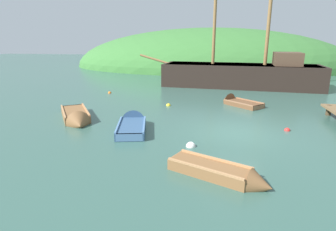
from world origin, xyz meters
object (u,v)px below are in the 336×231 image
(rowboat_center, at_px, (76,118))
(buoy_orange, at_px, (110,93))
(rowboat_outer_left, at_px, (223,175))
(buoy_white, at_px, (191,147))
(rowboat_outer_right, at_px, (132,126))
(buoy_red, at_px, (287,131))
(sailing_ship, at_px, (241,78))
(rowboat_near_dock, at_px, (237,103))
(buoy_yellow, at_px, (168,106))

(rowboat_center, distance_m, buoy_orange, 7.79)
(rowboat_outer_left, distance_m, buoy_white, 2.82)
(rowboat_outer_right, xyz_separation_m, rowboat_center, (-3.41, 0.81, 0.02))
(buoy_white, bearing_deg, rowboat_outer_left, -63.79)
(rowboat_outer_left, bearing_deg, buoy_red, 83.69)
(rowboat_center, relative_size, buoy_white, 9.72)
(sailing_ship, relative_size, rowboat_outer_right, 4.82)
(rowboat_near_dock, distance_m, buoy_white, 8.46)
(rowboat_center, xyz_separation_m, buoy_orange, (-1.07, 7.71, -0.14))
(buoy_white, relative_size, buoy_yellow, 1.31)
(rowboat_outer_left, distance_m, buoy_yellow, 10.08)
(rowboat_near_dock, relative_size, buoy_white, 7.51)
(buoy_yellow, height_order, buoy_red, buoy_yellow)
(rowboat_outer_left, relative_size, buoy_red, 12.25)
(rowboat_near_dock, distance_m, buoy_yellow, 4.66)
(sailing_ship, height_order, buoy_orange, sailing_ship)
(rowboat_center, height_order, buoy_yellow, rowboat_center)
(rowboat_outer_left, relative_size, buoy_white, 8.63)
(rowboat_outer_right, height_order, rowboat_center, rowboat_center)
(rowboat_outer_right, distance_m, buoy_white, 3.65)
(rowboat_outer_left, distance_m, buoy_orange, 15.71)
(rowboat_outer_left, relative_size, rowboat_near_dock, 1.15)
(rowboat_outer_right, bearing_deg, rowboat_center, 64.11)
(sailing_ship, bearing_deg, rowboat_center, 57.13)
(rowboat_center, distance_m, buoy_red, 10.96)
(rowboat_outer_left, xyz_separation_m, buoy_orange, (-8.83, 12.99, -0.13))
(rowboat_outer_left, height_order, rowboat_near_dock, rowboat_near_dock)
(rowboat_outer_right, relative_size, rowboat_outer_left, 1.00)
(rowboat_near_dock, relative_size, buoy_red, 10.67)
(buoy_orange, bearing_deg, rowboat_outer_right, -62.24)
(buoy_yellow, xyz_separation_m, buoy_red, (6.57, -4.13, 0.00))
(rowboat_near_dock, height_order, buoy_yellow, rowboat_near_dock)
(rowboat_outer_right, relative_size, buoy_yellow, 11.33)
(rowboat_outer_right, relative_size, buoy_white, 8.64)
(buoy_yellow, xyz_separation_m, buoy_orange, (-5.46, 3.49, 0.00))
(buoy_red, relative_size, buoy_orange, 1.00)
(buoy_white, distance_m, buoy_red, 5.29)
(rowboat_near_dock, relative_size, buoy_orange, 10.72)
(buoy_red, bearing_deg, rowboat_center, -179.49)
(rowboat_center, bearing_deg, buoy_yellow, 100.49)
(rowboat_center, xyz_separation_m, buoy_yellow, (4.39, 4.23, -0.14))
(sailing_ship, xyz_separation_m, buoy_orange, (-10.84, -4.94, -0.81))
(rowboat_outer_left, relative_size, rowboat_center, 0.89)
(rowboat_outer_right, height_order, rowboat_outer_left, rowboat_outer_right)
(buoy_orange, bearing_deg, rowboat_near_dock, -13.25)
(rowboat_outer_right, bearing_deg, buoy_red, -95.72)
(sailing_ship, distance_m, buoy_yellow, 10.03)
(rowboat_outer_left, bearing_deg, sailing_ship, 108.13)
(rowboat_center, relative_size, buoy_orange, 13.88)
(rowboat_center, height_order, buoy_orange, rowboat_center)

